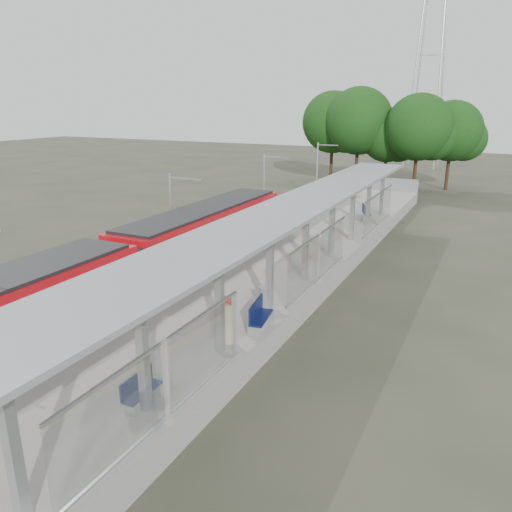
{
  "coord_description": "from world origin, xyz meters",
  "views": [
    {
      "loc": [
        9.86,
        -3.22,
        9.13
      ],
      "look_at": [
        0.13,
        16.55,
        2.3
      ],
      "focal_mm": 35.0,
      "sensor_mm": 36.0,
      "label": 1
    }
  ],
  "objects_px": {
    "info_pillar_far": "(305,242)",
    "train": "(119,272)",
    "bench_mid": "(259,315)",
    "bench_far": "(365,212)",
    "bench_near": "(140,389)",
    "litter_bin": "(264,298)",
    "info_pillar_near": "(227,323)"
  },
  "relations": [
    {
      "from": "info_pillar_far",
      "to": "train",
      "type": "bearing_deg",
      "value": -130.89
    },
    {
      "from": "info_pillar_near",
      "to": "info_pillar_far",
      "type": "bearing_deg",
      "value": 105.89
    },
    {
      "from": "bench_mid",
      "to": "info_pillar_near",
      "type": "relative_size",
      "value": 0.98
    },
    {
      "from": "bench_far",
      "to": "info_pillar_near",
      "type": "xyz_separation_m",
      "value": [
        0.55,
        -21.2,
        0.2
      ]
    },
    {
      "from": "info_pillar_near",
      "to": "litter_bin",
      "type": "bearing_deg",
      "value": 101.24
    },
    {
      "from": "info_pillar_far",
      "to": "bench_far",
      "type": "bearing_deg",
      "value": 73.94
    },
    {
      "from": "train",
      "to": "bench_far",
      "type": "bearing_deg",
      "value": 73.04
    },
    {
      "from": "train",
      "to": "litter_bin",
      "type": "xyz_separation_m",
      "value": [
        6.31,
        1.42,
        -0.57
      ]
    },
    {
      "from": "info_pillar_near",
      "to": "info_pillar_far",
      "type": "xyz_separation_m",
      "value": [
        -1.34,
        11.01,
        0.02
      ]
    },
    {
      "from": "train",
      "to": "info_pillar_near",
      "type": "relative_size",
      "value": 15.92
    },
    {
      "from": "info_pillar_far",
      "to": "litter_bin",
      "type": "height_order",
      "value": "info_pillar_far"
    },
    {
      "from": "info_pillar_far",
      "to": "info_pillar_near",
      "type": "bearing_deg",
      "value": -94.74
    },
    {
      "from": "bench_mid",
      "to": "bench_far",
      "type": "height_order",
      "value": "bench_mid"
    },
    {
      "from": "bench_near",
      "to": "litter_bin",
      "type": "distance_m",
      "value": 7.65
    },
    {
      "from": "bench_near",
      "to": "info_pillar_near",
      "type": "relative_size",
      "value": 0.79
    },
    {
      "from": "train",
      "to": "bench_mid",
      "type": "distance_m",
      "value": 6.98
    },
    {
      "from": "info_pillar_far",
      "to": "bench_mid",
      "type": "bearing_deg",
      "value": -90.73
    },
    {
      "from": "train",
      "to": "litter_bin",
      "type": "bearing_deg",
      "value": 12.64
    },
    {
      "from": "bench_near",
      "to": "info_pillar_far",
      "type": "relative_size",
      "value": 0.77
    },
    {
      "from": "train",
      "to": "bench_near",
      "type": "xyz_separation_m",
      "value": [
        6.09,
        -6.23,
        -0.56
      ]
    },
    {
      "from": "bench_mid",
      "to": "bench_near",
      "type": "bearing_deg",
      "value": -108.25
    },
    {
      "from": "bench_near",
      "to": "bench_far",
      "type": "xyz_separation_m",
      "value": [
        -0.2,
        25.55,
        0.06
      ]
    },
    {
      "from": "bench_far",
      "to": "info_pillar_far",
      "type": "distance_m",
      "value": 10.22
    },
    {
      "from": "bench_mid",
      "to": "bench_far",
      "type": "distance_m",
      "value": 19.78
    },
    {
      "from": "bench_near",
      "to": "bench_far",
      "type": "relative_size",
      "value": 0.87
    },
    {
      "from": "info_pillar_near",
      "to": "litter_bin",
      "type": "relative_size",
      "value": 1.8
    },
    {
      "from": "bench_mid",
      "to": "train",
      "type": "bearing_deg",
      "value": 166.7
    },
    {
      "from": "train",
      "to": "bench_near",
      "type": "distance_m",
      "value": 8.73
    },
    {
      "from": "train",
      "to": "bench_mid",
      "type": "bearing_deg",
      "value": -3.55
    },
    {
      "from": "bench_mid",
      "to": "litter_bin",
      "type": "bearing_deg",
      "value": 99.35
    },
    {
      "from": "bench_near",
      "to": "info_pillar_near",
      "type": "xyz_separation_m",
      "value": [
        0.36,
        4.35,
        0.26
      ]
    },
    {
      "from": "bench_mid",
      "to": "info_pillar_far",
      "type": "relative_size",
      "value": 0.95
    }
  ]
}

